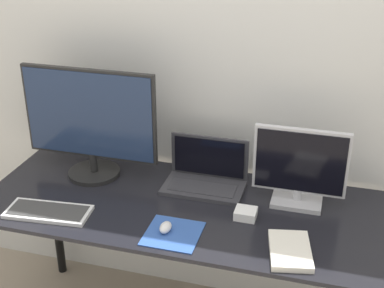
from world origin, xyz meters
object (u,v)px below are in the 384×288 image
laptop (206,175)px  keyboard (48,212)px  book (290,250)px  power_brick (246,214)px  monitor_left (90,122)px  monitor_right (300,168)px  mouse (166,227)px

laptop → keyboard: laptop is taller
book → power_brick: size_ratio=2.93×
monitor_left → monitor_right: size_ratio=1.61×
keyboard → book: 0.99m
power_brick → monitor_right: bearing=42.0°
monitor_right → laptop: size_ratio=1.09×
laptop → power_brick: 0.31m
book → power_brick: 0.28m
monitor_right → mouse: 0.61m
keyboard → monitor_right: bearing=20.3°
mouse → keyboard: bearing=-179.5°
monitor_left → book: size_ratio=2.45×
keyboard → power_brick: size_ratio=4.13×
keyboard → mouse: bearing=0.5°
monitor_right → laptop: monitor_right is taller
monitor_right → mouse: monitor_right is taller
monitor_left → laptop: monitor_left is taller
keyboard → power_brick: bearing=13.7°
monitor_right → keyboard: (-0.98, -0.36, -0.16)m
keyboard → power_brick: (0.79, 0.19, 0.01)m
laptop → keyboard: 0.70m
monitor_left → monitor_right: (0.94, 0.00, -0.10)m
mouse → power_brick: bearing=33.8°
laptop → power_brick: (0.22, -0.21, -0.04)m
mouse → book: mouse is taller
monitor_left → laptop: 0.57m
mouse → book: size_ratio=0.28×
laptop → monitor_right: bearing=-5.6°
keyboard → mouse: mouse is taller
monitor_left → mouse: bearing=-37.3°
keyboard → power_brick: power_brick is taller
monitor_right → power_brick: bearing=-138.0°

